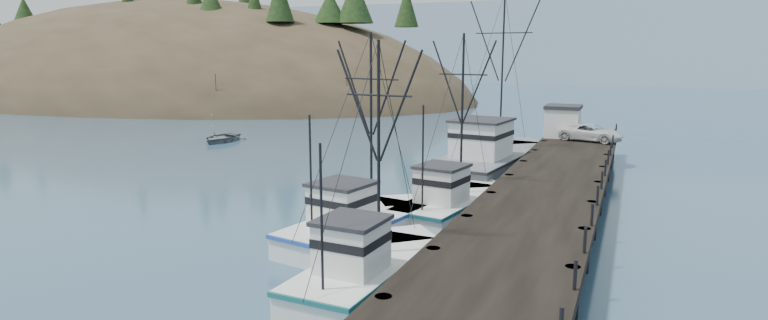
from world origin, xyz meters
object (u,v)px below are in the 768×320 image
at_px(pier_shed, 563,121).
at_px(pickup_truck, 591,133).
at_px(pier, 552,183).
at_px(trawler_near, 369,269).
at_px(trawler_mid, 361,224).
at_px(trawler_far, 453,203).
at_px(motorboat, 221,141).
at_px(work_vessel, 492,160).

relative_size(pier_shed, pickup_truck, 0.62).
height_order(pier, trawler_near, trawler_near).
bearing_deg(pier, trawler_mid, -130.56).
height_order(trawler_far, motorboat, trawler_far).
height_order(work_vessel, motorboat, work_vessel).
bearing_deg(work_vessel, pickup_truck, 48.79).
bearing_deg(trawler_near, work_vessel, 90.87).
distance_m(trawler_mid, motorboat, 36.93).
xyz_separation_m(pier, trawler_mid, (-8.23, -9.61, -0.87)).
bearing_deg(trawler_far, motorboat, 149.04).
xyz_separation_m(trawler_near, work_vessel, (-0.37, 23.97, 0.41)).
bearing_deg(pier, work_vessel, 122.67).
distance_m(trawler_near, trawler_mid, 6.31).
relative_size(trawler_near, pier_shed, 3.22).
relative_size(work_vessel, motorboat, 3.10).
relative_size(pier, motorboat, 7.89).
distance_m(pier, trawler_near, 16.09).
xyz_separation_m(pier_shed, motorboat, (-34.40, -3.17, -3.42)).
distance_m(pier, pier_shed, 18.14).
xyz_separation_m(trawler_mid, pickup_truck, (9.24, 26.00, 1.91)).
xyz_separation_m(work_vessel, pier_shed, (4.14, 9.21, 2.19)).
relative_size(trawler_mid, motorboat, 1.95).
xyz_separation_m(trawler_far, pier_shed, (3.61, 21.63, 2.60)).
relative_size(work_vessel, pickup_truck, 3.33).
bearing_deg(pickup_truck, pier, -169.07).
bearing_deg(motorboat, trawler_near, -50.68).
xyz_separation_m(trawler_near, trawler_far, (0.16, 11.55, 0.00)).
height_order(pier, work_vessel, work_vessel).
relative_size(trawler_far, motorboat, 1.94).
xyz_separation_m(pier, trawler_near, (-5.27, -15.18, -0.87)).
bearing_deg(trawler_far, pier, 35.38).
distance_m(work_vessel, motorboat, 30.88).
distance_m(pier, work_vessel, 10.45).
relative_size(trawler_far, work_vessel, 0.63).
distance_m(trawler_near, pickup_truck, 32.24).
distance_m(pier, pickup_truck, 16.45).
relative_size(pier_shed, motorboat, 0.57).
relative_size(work_vessel, pier_shed, 5.41).
bearing_deg(trawler_far, work_vessel, 92.41).
bearing_deg(pier_shed, motorboat, -174.74).
height_order(trawler_mid, pier_shed, trawler_mid).
bearing_deg(work_vessel, motorboat, 168.71).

